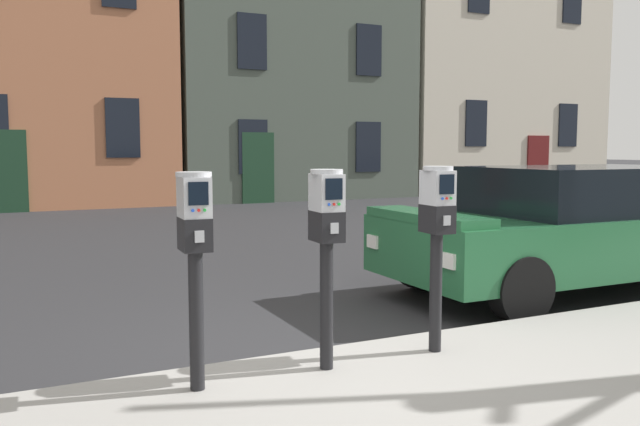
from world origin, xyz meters
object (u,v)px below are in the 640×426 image
(parking_meter_end_of_row, at_px, (437,225))
(parking_meter_near_kerb, at_px, (195,241))
(parking_meter_twin_adjacent, at_px, (327,232))
(parked_car_grey_estate, at_px, (576,226))

(parking_meter_end_of_row, bearing_deg, parking_meter_near_kerb, -87.19)
(parking_meter_twin_adjacent, height_order, parking_meter_end_of_row, parking_meter_end_of_row)
(parking_meter_near_kerb, xyz_separation_m, parking_meter_twin_adjacent, (0.89, 0.00, 0.00))
(parking_meter_twin_adjacent, relative_size, parking_meter_end_of_row, 0.99)
(parking_meter_near_kerb, distance_m, parked_car_grey_estate, 5.06)
(parking_meter_twin_adjacent, distance_m, parking_meter_end_of_row, 0.89)
(parking_meter_end_of_row, relative_size, parked_car_grey_estate, 0.31)
(parking_meter_near_kerb, relative_size, parked_car_grey_estate, 0.30)
(parking_meter_twin_adjacent, relative_size, parked_car_grey_estate, 0.30)
(parking_meter_twin_adjacent, distance_m, parked_car_grey_estate, 4.22)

